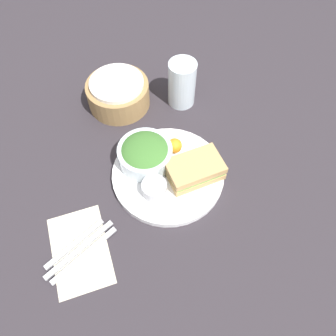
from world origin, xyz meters
TOP-DOWN VIEW (x-y plane):
  - ground_plane at (0.00, 0.00)m, footprint 4.00×4.00m
  - plate at (0.00, 0.00)m, footprint 0.28×0.28m
  - sandwich at (0.06, -0.03)m, footprint 0.14×0.09m
  - salad_bowl at (-0.04, 0.05)m, footprint 0.14×0.14m
  - dressing_cup at (-0.05, -0.04)m, footprint 0.06×0.06m
  - orange_wedge at (0.04, 0.06)m, footprint 0.04×0.04m
  - drink_glass at (0.12, 0.23)m, footprint 0.08×0.08m
  - bread_basket at (-0.06, 0.28)m, footprint 0.18×0.18m
  - napkin at (-0.25, -0.12)m, footprint 0.12×0.19m
  - fork at (-0.24, -0.14)m, footprint 0.16×0.09m
  - knife at (-0.25, -0.12)m, footprint 0.17×0.09m
  - spoon at (-0.26, -0.10)m, footprint 0.15×0.08m

SIDE VIEW (x-z plane):
  - ground_plane at x=0.00m, z-range 0.00..0.00m
  - napkin at x=-0.25m, z-range 0.00..0.00m
  - fork at x=-0.24m, z-range 0.00..0.01m
  - knife at x=-0.25m, z-range 0.00..0.01m
  - spoon at x=-0.26m, z-range 0.00..0.01m
  - plate at x=0.00m, z-range 0.00..0.02m
  - dressing_cup at x=-0.05m, z-range 0.02..0.05m
  - orange_wedge at x=0.04m, z-range 0.02..0.06m
  - bread_basket at x=-0.06m, z-range 0.00..0.08m
  - sandwich at x=0.06m, z-range 0.02..0.06m
  - salad_bowl at x=-0.04m, z-range 0.02..0.08m
  - drink_glass at x=0.12m, z-range 0.00..0.14m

